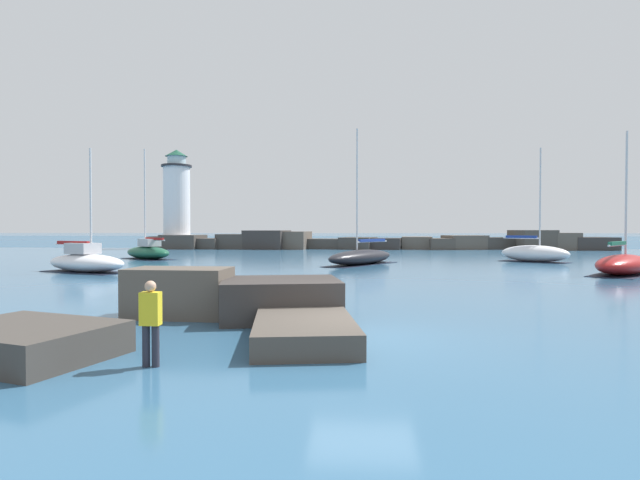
{
  "coord_description": "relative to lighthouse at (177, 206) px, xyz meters",
  "views": [
    {
      "loc": [
        -0.15,
        -11.65,
        2.55
      ],
      "look_at": [
        -2.77,
        24.17,
        1.76
      ],
      "focal_mm": 28.0,
      "sensor_mm": 36.0,
      "label": 1
    }
  ],
  "objects": [
    {
      "name": "ground_plane",
      "position": [
        24.07,
        -53.3,
        -5.66
      ],
      "size": [
        600.0,
        600.0,
        0.0
      ],
      "primitive_type": "plane",
      "color": "#336084"
    },
    {
      "name": "open_sea_beyond",
      "position": [
        24.07,
        59.15,
        -5.65
      ],
      "size": [
        400.0,
        116.0,
        0.01
      ],
      "color": "#235175",
      "rests_on": "ground"
    },
    {
      "name": "breakwater_jetty",
      "position": [
        25.62,
        -1.07,
        -4.74
      ],
      "size": [
        58.68,
        7.1,
        2.42
      ],
      "color": "brown",
      "rests_on": "ground"
    },
    {
      "name": "lighthouse",
      "position": [
        0.0,
        0.0,
        0.0
      ],
      "size": [
        4.68,
        4.68,
        13.12
      ],
      "color": "gray",
      "rests_on": "ground"
    },
    {
      "name": "foreground_rocks",
      "position": [
        20.28,
        -52.37,
        -5.16
      ],
      "size": [
        8.67,
        7.93,
        1.42
      ],
      "color": "#4C443D",
      "rests_on": "ground"
    },
    {
      "name": "sailboat_moored_0",
      "position": [
        37.72,
        -25.17,
        -4.98
      ],
      "size": [
        5.3,
        4.93,
        8.8
      ],
      "color": "white",
      "rests_on": "ground"
    },
    {
      "name": "sailboat_moored_1",
      "position": [
        24.28,
        -29.07,
        -5.09
      ],
      "size": [
        5.83,
        7.73,
        9.64
      ],
      "color": "black",
      "rests_on": "ground"
    },
    {
      "name": "sailboat_moored_2",
      "position": [
        38.84,
        -35.9,
        -5.07
      ],
      "size": [
        5.81,
        6.27,
        8.09
      ],
      "color": "maroon",
      "rests_on": "ground"
    },
    {
      "name": "sailboat_moored_3",
      "position": [
        7.9,
        -36.53,
        -5.02
      ],
      "size": [
        6.38,
        4.49,
        7.29
      ],
      "color": "white",
      "rests_on": "ground"
    },
    {
      "name": "sailboat_moored_4",
      "position": [
        6.26,
        -23.87,
        -5.01
      ],
      "size": [
        5.94,
        5.38,
        9.37
      ],
      "color": "#195138",
      "rests_on": "ground"
    },
    {
      "name": "person_on_rocks",
      "position": [
        20.13,
        -56.04,
        -4.77
      ],
      "size": [
        0.36,
        0.22,
        1.6
      ],
      "color": "#282833",
      "rests_on": "ground"
    }
  ]
}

